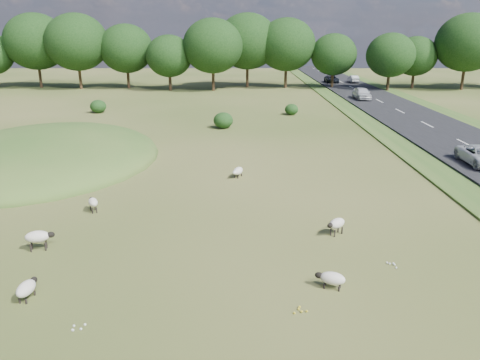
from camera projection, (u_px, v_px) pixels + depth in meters
name	position (u px, v px, depth m)	size (l,w,h in m)	color
ground	(217.00, 136.00, 41.08)	(160.00, 160.00, 0.00)	#304916
mound	(45.00, 160.00, 33.45)	(16.00, 20.00, 4.00)	#33561E
road	(406.00, 115.00, 50.59)	(8.00, 150.00, 0.25)	black
treeline	(220.00, 46.00, 72.87)	(96.28, 14.66, 11.70)	black
shrubs	(188.00, 112.00, 48.75)	(23.24, 10.63, 1.51)	black
sheep_0	(238.00, 171.00, 29.24)	(0.84, 1.17, 0.65)	beige
sheep_1	(93.00, 202.00, 23.62)	(0.76, 1.03, 0.72)	beige
sheep_2	(332.00, 278.00, 16.55)	(1.13, 0.76, 0.63)	beige
sheep_3	(336.00, 224.00, 20.89)	(1.04, 0.95, 0.78)	beige
sheep_4	(38.00, 237.00, 19.41)	(1.24, 0.74, 0.86)	beige
sheep_5	(26.00, 288.00, 15.89)	(0.59, 1.15, 0.65)	beige
car_0	(353.00, 79.00, 81.76)	(1.30, 3.72, 1.23)	silver
car_2	(332.00, 79.00, 81.71)	(2.04, 4.43, 1.23)	black
car_3	(332.00, 70.00, 100.16)	(1.71, 4.20, 1.22)	navy
car_4	(362.00, 93.00, 61.47)	(1.82, 4.52, 1.54)	silver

